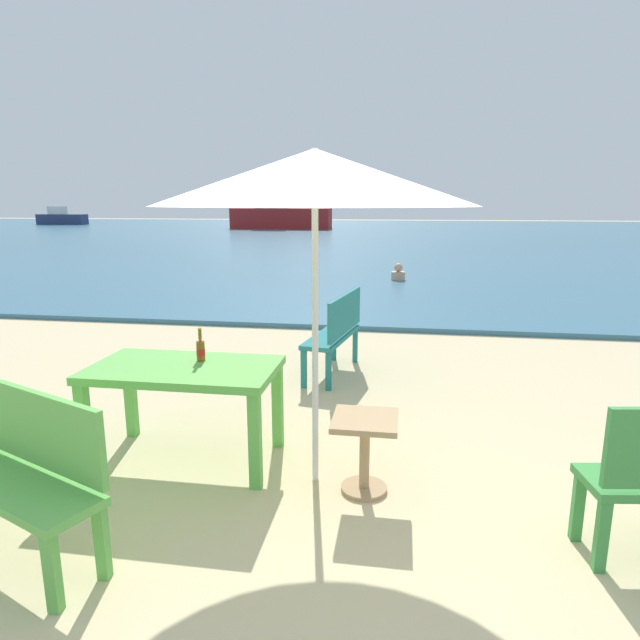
% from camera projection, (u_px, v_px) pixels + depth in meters
% --- Properties ---
extents(ground_plane, '(120.00, 120.00, 0.00)m').
position_uv_depth(ground_plane, '(349.00, 510.00, 3.51)').
color(ground_plane, beige).
extents(sea_water, '(120.00, 50.00, 0.08)m').
position_uv_depth(sea_water, '(399.00, 235.00, 32.46)').
color(sea_water, '#386B84').
rests_on(sea_water, ground_plane).
extents(picnic_table_green, '(1.40, 0.80, 0.76)m').
position_uv_depth(picnic_table_green, '(184.00, 380.00, 4.08)').
color(picnic_table_green, '#60B24C').
rests_on(picnic_table_green, ground_plane).
extents(beer_bottle_amber, '(0.07, 0.07, 0.26)m').
position_uv_depth(beer_bottle_amber, '(201.00, 349.00, 4.17)').
color(beer_bottle_amber, brown).
rests_on(beer_bottle_amber, picnic_table_green).
extents(patio_umbrella, '(2.10, 2.10, 2.30)m').
position_uv_depth(patio_umbrella, '(315.00, 178.00, 3.46)').
color(patio_umbrella, silver).
rests_on(patio_umbrella, ground_plane).
extents(side_table_wood, '(0.44, 0.44, 0.54)m').
position_uv_depth(side_table_wood, '(365.00, 443.00, 3.68)').
color(side_table_wood, tan).
rests_on(side_table_wood, ground_plane).
extents(bench_teal_center, '(0.56, 1.24, 0.95)m').
position_uv_depth(bench_teal_center, '(337.00, 329.00, 6.17)').
color(bench_teal_center, '#237275').
rests_on(bench_teal_center, ground_plane).
extents(bench_green_left, '(1.25, 0.80, 0.95)m').
position_uv_depth(bench_green_left, '(22.00, 465.00, 2.99)').
color(bench_green_left, '#60B24C').
rests_on(bench_green_left, ground_plane).
extents(swimmer_person, '(0.34, 0.34, 0.41)m').
position_uv_depth(swimmer_person, '(398.00, 273.00, 13.33)').
color(swimmer_person, tan).
rests_on(swimmer_person, sea_water).
extents(boat_fishing_trawler, '(7.12, 1.94, 2.59)m').
position_uv_depth(boat_fishing_trawler, '(280.00, 216.00, 38.69)').
color(boat_fishing_trawler, maroon).
rests_on(boat_fishing_trawler, sea_water).
extents(boat_barge, '(4.22, 1.15, 1.53)m').
position_uv_depth(boat_barge, '(61.00, 218.00, 46.40)').
color(boat_barge, navy).
rests_on(boat_barge, sea_water).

